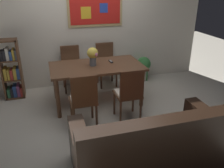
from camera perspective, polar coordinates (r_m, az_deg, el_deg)
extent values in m
plane|color=beige|center=(4.12, -1.57, -7.01)|extent=(12.00, 12.00, 0.00)
cube|color=silver|center=(5.05, -6.17, 14.40)|extent=(5.20, 0.10, 2.60)
cube|color=tan|center=(4.99, -4.09, 17.66)|extent=(1.14, 0.02, 0.67)
cube|color=red|center=(4.97, -4.05, 17.65)|extent=(1.04, 0.01, 0.57)
cube|color=gold|center=(4.93, -6.39, 16.93)|extent=(0.21, 0.00, 0.23)
cube|color=#263FA5|center=(5.00, -2.03, 18.11)|extent=(0.17, 0.00, 0.19)
cube|color=brown|center=(4.20, -3.81, 4.35)|extent=(1.65, 0.91, 0.04)
cylinder|color=brown|center=(3.92, -13.11, -3.59)|extent=(0.07, 0.07, 0.69)
cylinder|color=brown|center=(4.22, 7.34, -1.06)|extent=(0.07, 0.07, 0.69)
cylinder|color=brown|center=(4.60, -13.80, 0.53)|extent=(0.07, 0.07, 0.69)
cylinder|color=brown|center=(4.86, 3.89, 2.46)|extent=(0.07, 0.07, 0.69)
cube|color=brown|center=(4.87, -9.76, 3.34)|extent=(0.40, 0.40, 0.03)
cube|color=beige|center=(4.86, -9.78, 3.65)|extent=(0.36, 0.36, 0.03)
cylinder|color=brown|center=(5.13, -7.95, 1.81)|extent=(0.04, 0.04, 0.42)
cylinder|color=brown|center=(5.10, -11.72, 1.40)|extent=(0.04, 0.04, 0.42)
cylinder|color=brown|center=(4.82, -7.32, 0.38)|extent=(0.04, 0.04, 0.42)
cylinder|color=brown|center=(4.78, -11.33, -0.08)|extent=(0.04, 0.04, 0.42)
cube|color=brown|center=(4.97, -10.22, 6.65)|extent=(0.38, 0.04, 0.46)
cube|color=brown|center=(4.91, -10.39, 8.88)|extent=(0.38, 0.05, 0.06)
cube|color=brown|center=(3.60, -7.11, -4.05)|extent=(0.40, 0.40, 0.03)
cube|color=beige|center=(3.59, -7.14, -3.66)|extent=(0.36, 0.36, 0.03)
cylinder|color=brown|center=(3.55, -9.20, -8.83)|extent=(0.04, 0.04, 0.42)
cylinder|color=brown|center=(3.59, -3.77, -8.11)|extent=(0.04, 0.04, 0.42)
cylinder|color=brown|center=(3.84, -9.89, -6.19)|extent=(0.04, 0.04, 0.42)
cylinder|color=brown|center=(3.88, -4.89, -5.56)|extent=(0.04, 0.04, 0.42)
cube|color=brown|center=(3.33, -6.80, -1.73)|extent=(0.38, 0.04, 0.46)
cube|color=brown|center=(3.25, -6.96, 1.45)|extent=(0.38, 0.05, 0.06)
cube|color=brown|center=(5.04, -1.29, 4.38)|extent=(0.40, 0.40, 0.03)
cube|color=beige|center=(5.03, -1.30, 4.67)|extent=(0.36, 0.36, 0.03)
cylinder|color=brown|center=(5.31, 0.02, 2.84)|extent=(0.04, 0.04, 0.42)
cylinder|color=brown|center=(5.23, -3.55, 2.46)|extent=(0.04, 0.04, 0.42)
cylinder|color=brown|center=(5.01, 1.12, 1.51)|extent=(0.04, 0.04, 0.42)
cylinder|color=brown|center=(4.93, -2.66, 1.09)|extent=(0.04, 0.04, 0.42)
cube|color=brown|center=(5.13, -1.85, 7.57)|extent=(0.38, 0.04, 0.46)
cube|color=brown|center=(5.08, -1.87, 9.74)|extent=(0.38, 0.05, 0.06)
cube|color=brown|center=(3.77, 3.81, -2.53)|extent=(0.40, 0.40, 0.03)
cube|color=beige|center=(3.76, 3.82, -2.16)|extent=(0.36, 0.36, 0.03)
cylinder|color=brown|center=(3.69, 2.12, -7.12)|extent=(0.04, 0.04, 0.42)
cylinder|color=brown|center=(3.80, 7.02, -6.34)|extent=(0.04, 0.04, 0.42)
cylinder|color=brown|center=(3.97, 0.58, -4.72)|extent=(0.04, 0.04, 0.42)
cylinder|color=brown|center=(4.07, 5.17, -4.06)|extent=(0.04, 0.04, 0.42)
cube|color=brown|center=(3.52, 4.91, -0.22)|extent=(0.38, 0.04, 0.46)
cube|color=brown|center=(3.44, 5.02, 2.82)|extent=(0.38, 0.05, 0.06)
cube|color=black|center=(3.00, 8.59, -15.85)|extent=(1.80, 0.84, 0.40)
cube|color=black|center=(2.53, 12.22, -12.77)|extent=(1.80, 0.20, 0.44)
cube|color=black|center=(2.63, -7.79, -13.83)|extent=(0.18, 0.80, 0.22)
cube|color=black|center=(3.21, 22.34, -7.97)|extent=(0.18, 0.80, 0.22)
cube|color=#B78C33|center=(2.52, 1.18, -14.04)|extent=(0.32, 0.16, 0.33)
cube|color=maroon|center=(2.66, 10.69, -12.15)|extent=(0.32, 0.16, 0.33)
cube|color=brown|center=(4.86, -25.34, 3.05)|extent=(0.03, 0.28, 1.15)
cube|color=brown|center=(4.82, -21.49, 3.52)|extent=(0.03, 0.28, 1.15)
cube|color=brown|center=(5.04, -22.41, -2.70)|extent=(0.36, 0.28, 0.03)
cube|color=brown|center=(4.69, -24.53, 9.71)|extent=(0.36, 0.28, 0.03)
cube|color=brown|center=(4.90, -23.07, 1.18)|extent=(0.30, 0.28, 0.02)
cube|color=brown|center=(4.78, -23.79, 5.44)|extent=(0.30, 0.28, 0.02)
cube|color=#337247|center=(5.02, -23.84, -1.80)|extent=(0.05, 0.22, 0.17)
cube|color=black|center=(5.00, -23.26, -1.62)|extent=(0.04, 0.22, 0.19)
cube|color=#2D4C8C|center=(4.99, -22.62, -1.39)|extent=(0.06, 0.22, 0.22)
cube|color=#7F3F72|center=(4.98, -21.87, -1.29)|extent=(0.05, 0.22, 0.23)
cube|color=#B2332D|center=(4.98, -21.23, -1.46)|extent=(0.04, 0.22, 0.18)
cube|color=gold|center=(4.87, -24.60, 2.40)|extent=(0.05, 0.22, 0.23)
cube|color=gold|center=(4.87, -23.93, 2.30)|extent=(0.04, 0.22, 0.20)
cube|color=#B2332D|center=(4.87, -23.29, 2.30)|extent=(0.05, 0.22, 0.19)
cube|color=gold|center=(4.85, -22.60, 2.57)|extent=(0.06, 0.22, 0.22)
cube|color=#2D4C8C|center=(4.85, -21.89, 2.63)|extent=(0.06, 0.22, 0.22)
cube|color=black|center=(4.77, -25.39, 6.35)|extent=(0.04, 0.22, 0.17)
cube|color=black|center=(4.76, -24.79, 6.53)|extent=(0.05, 0.22, 0.19)
cube|color=beige|center=(4.75, -24.21, 6.81)|extent=(0.05, 0.22, 0.22)
cube|color=#2D4C8C|center=(4.75, -23.50, 6.57)|extent=(0.04, 0.22, 0.17)
cube|color=gold|center=(4.74, -22.96, 6.79)|extent=(0.04, 0.22, 0.19)
cube|color=#595960|center=(4.73, -22.27, 6.79)|extent=(0.06, 0.22, 0.18)
cylinder|color=#B2ADA3|center=(5.48, 7.63, 2.36)|extent=(0.21, 0.21, 0.26)
cylinder|color=#332319|center=(5.44, 7.70, 3.53)|extent=(0.19, 0.19, 0.02)
sphere|color=#387F3D|center=(5.39, 7.77, 4.91)|extent=(0.32, 0.32, 0.32)
cylinder|color=#387F3D|center=(5.39, 8.56, 2.24)|extent=(0.03, 0.03, 0.29)
cylinder|color=#387F3D|center=(5.56, 8.34, 3.27)|extent=(0.03, 0.03, 0.22)
cylinder|color=slate|center=(4.16, -4.71, 5.60)|extent=(0.12, 0.12, 0.16)
sphere|color=#EACC4C|center=(4.12, -4.78, 7.59)|extent=(0.19, 0.19, 0.19)
sphere|color=#D86633|center=(4.17, -5.52, 8.14)|extent=(0.07, 0.07, 0.07)
sphere|color=pink|center=(4.07, -4.00, 7.23)|extent=(0.07, 0.07, 0.07)
sphere|color=#EACC4C|center=(4.16, -3.83, 7.52)|extent=(0.05, 0.05, 0.05)
cube|color=black|center=(4.36, -0.30, 5.56)|extent=(0.05, 0.16, 0.02)
cube|color=gray|center=(4.36, -0.30, 5.71)|extent=(0.04, 0.10, 0.00)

